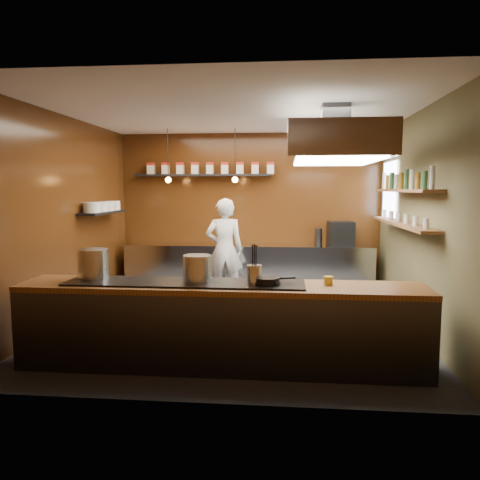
# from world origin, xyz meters

# --- Properties ---
(floor) EXTENTS (5.00, 5.00, 0.00)m
(floor) POSITION_xyz_m (0.00, 0.00, 0.00)
(floor) COLOR black
(floor) RESTS_ON ground
(back_wall) EXTENTS (5.00, 0.00, 5.00)m
(back_wall) POSITION_xyz_m (0.00, 2.50, 1.50)
(back_wall) COLOR #3F1B0B
(back_wall) RESTS_ON ground
(left_wall) EXTENTS (0.00, 5.00, 5.00)m
(left_wall) POSITION_xyz_m (-2.50, 0.00, 1.50)
(left_wall) COLOR #3F1B0B
(left_wall) RESTS_ON ground
(right_wall) EXTENTS (0.00, 5.00, 5.00)m
(right_wall) POSITION_xyz_m (2.50, 0.00, 1.50)
(right_wall) COLOR brown
(right_wall) RESTS_ON ground
(ceiling) EXTENTS (5.00, 5.00, 0.00)m
(ceiling) POSITION_xyz_m (0.00, 0.00, 3.00)
(ceiling) COLOR silver
(ceiling) RESTS_ON back_wall
(window_pane) EXTENTS (0.00, 1.00, 1.00)m
(window_pane) POSITION_xyz_m (2.45, 1.70, 1.90)
(window_pane) COLOR white
(window_pane) RESTS_ON right_wall
(prep_counter) EXTENTS (4.60, 0.65, 0.90)m
(prep_counter) POSITION_xyz_m (0.00, 2.17, 0.45)
(prep_counter) COLOR silver
(prep_counter) RESTS_ON floor
(pass_counter) EXTENTS (4.40, 0.72, 0.94)m
(pass_counter) POSITION_xyz_m (-0.00, -1.60, 0.47)
(pass_counter) COLOR #38383D
(pass_counter) RESTS_ON floor
(tin_shelf) EXTENTS (2.60, 0.26, 0.04)m
(tin_shelf) POSITION_xyz_m (-0.90, 2.36, 2.20)
(tin_shelf) COLOR black
(tin_shelf) RESTS_ON back_wall
(plate_shelf) EXTENTS (0.30, 1.40, 0.04)m
(plate_shelf) POSITION_xyz_m (-2.34, 1.00, 1.55)
(plate_shelf) COLOR black
(plate_shelf) RESTS_ON left_wall
(bottle_shelf_upper) EXTENTS (0.26, 2.80, 0.04)m
(bottle_shelf_upper) POSITION_xyz_m (2.34, 0.30, 1.92)
(bottle_shelf_upper) COLOR #8F5D39
(bottle_shelf_upper) RESTS_ON right_wall
(bottle_shelf_lower) EXTENTS (0.26, 2.80, 0.04)m
(bottle_shelf_lower) POSITION_xyz_m (2.34, 0.30, 1.45)
(bottle_shelf_lower) COLOR #8F5D39
(bottle_shelf_lower) RESTS_ON right_wall
(extractor_hood) EXTENTS (1.20, 2.00, 0.72)m
(extractor_hood) POSITION_xyz_m (1.30, -0.40, 2.51)
(extractor_hood) COLOR #38383D
(extractor_hood) RESTS_ON ceiling
(pendant_left) EXTENTS (0.10, 0.10, 0.95)m
(pendant_left) POSITION_xyz_m (-1.40, 1.70, 2.15)
(pendant_left) COLOR black
(pendant_left) RESTS_ON ceiling
(pendant_right) EXTENTS (0.10, 0.10, 0.95)m
(pendant_right) POSITION_xyz_m (-0.20, 1.70, 2.15)
(pendant_right) COLOR black
(pendant_right) RESTS_ON ceiling
(storage_tins) EXTENTS (2.43, 0.13, 0.22)m
(storage_tins) POSITION_xyz_m (-0.75, 2.36, 2.33)
(storage_tins) COLOR beige
(storage_tins) RESTS_ON tin_shelf
(plate_stacks) EXTENTS (0.26, 1.16, 0.16)m
(plate_stacks) POSITION_xyz_m (-2.34, 1.00, 1.65)
(plate_stacks) COLOR silver
(plate_stacks) RESTS_ON plate_shelf
(bottles) EXTENTS (0.06, 2.66, 0.24)m
(bottles) POSITION_xyz_m (2.34, 0.30, 2.06)
(bottles) COLOR silver
(bottles) RESTS_ON bottle_shelf_upper
(wine_glasses) EXTENTS (0.07, 2.37, 0.13)m
(wine_glasses) POSITION_xyz_m (2.34, 0.30, 1.53)
(wine_glasses) COLOR silver
(wine_glasses) RESTS_ON bottle_shelf_lower
(stockpot_large) EXTENTS (0.38, 0.38, 0.33)m
(stockpot_large) POSITION_xyz_m (-1.47, -1.51, 1.11)
(stockpot_large) COLOR #BBBDC2
(stockpot_large) RESTS_ON pass_counter
(stockpot_small) EXTENTS (0.33, 0.33, 0.29)m
(stockpot_small) POSITION_xyz_m (-0.26, -1.58, 1.09)
(stockpot_small) COLOR silver
(stockpot_small) RESTS_ON pass_counter
(utensil_crock) EXTENTS (0.20, 0.20, 0.21)m
(utensil_crock) POSITION_xyz_m (0.36, -1.67, 1.04)
(utensil_crock) COLOR #B6B9BE
(utensil_crock) RESTS_ON pass_counter
(frying_pan) EXTENTS (0.46, 0.30, 0.08)m
(frying_pan) POSITION_xyz_m (0.50, -1.64, 0.98)
(frying_pan) COLOR black
(frying_pan) RESTS_ON pass_counter
(butter_jar) EXTENTS (0.11, 0.11, 0.09)m
(butter_jar) POSITION_xyz_m (1.15, -1.51, 0.96)
(butter_jar) COLOR yellow
(butter_jar) RESTS_ON pass_counter
(espresso_machine) EXTENTS (0.48, 0.46, 0.45)m
(espresso_machine) POSITION_xyz_m (1.70, 2.16, 1.12)
(espresso_machine) COLOR black
(espresso_machine) RESTS_ON prep_counter
(chef) EXTENTS (0.72, 0.54, 1.78)m
(chef) POSITION_xyz_m (-0.37, 1.48, 0.89)
(chef) COLOR white
(chef) RESTS_ON floor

